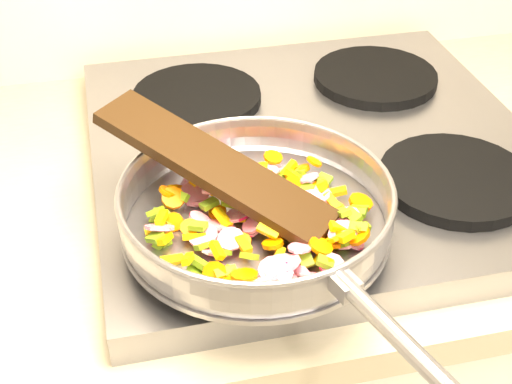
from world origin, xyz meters
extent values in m
cube|color=#939399|center=(-0.70, 1.67, 0.92)|extent=(0.60, 0.60, 0.04)
cylinder|color=black|center=(-0.84, 1.52, 0.95)|extent=(0.19, 0.19, 0.02)
cylinder|color=black|center=(-0.56, 1.52, 0.95)|extent=(0.19, 0.19, 0.02)
cylinder|color=black|center=(-0.84, 1.81, 0.95)|extent=(0.19, 0.19, 0.02)
cylinder|color=black|center=(-0.56, 1.81, 0.95)|extent=(0.19, 0.19, 0.02)
cylinder|color=#9E9EA5|center=(-0.83, 1.48, 0.96)|extent=(0.30, 0.30, 0.01)
torus|color=#9E9EA5|center=(-0.83, 1.48, 0.99)|extent=(0.34, 0.34, 0.05)
torus|color=#9E9EA5|center=(-0.83, 1.48, 1.01)|extent=(0.30, 0.30, 0.01)
cylinder|color=#9E9EA5|center=(-0.75, 1.25, 1.00)|extent=(0.08, 0.19, 0.02)
cube|color=#9E9EA5|center=(-0.78, 1.33, 1.00)|extent=(0.03, 0.04, 0.02)
cube|color=#FFB405|center=(-0.90, 1.46, 0.97)|extent=(0.03, 0.02, 0.01)
cylinder|color=#E41647|center=(-0.78, 1.57, 0.97)|extent=(0.03, 0.03, 0.02)
cube|color=#FFB405|center=(-0.73, 1.42, 0.99)|extent=(0.02, 0.02, 0.01)
cube|color=#FFB405|center=(-0.88, 1.42, 0.99)|extent=(0.02, 0.02, 0.01)
cube|color=#FFB405|center=(-0.81, 1.45, 0.97)|extent=(0.02, 0.02, 0.01)
cube|color=#668F14|center=(-0.78, 1.38, 0.98)|extent=(0.02, 0.02, 0.01)
cylinder|color=#E41647|center=(-0.83, 1.37, 0.98)|extent=(0.03, 0.03, 0.01)
cylinder|color=#EA6800|center=(-0.75, 1.42, 0.97)|extent=(0.03, 0.03, 0.01)
cylinder|color=#EA6800|center=(-0.73, 1.41, 0.98)|extent=(0.03, 0.04, 0.02)
cylinder|color=#EA6800|center=(-0.74, 1.42, 0.98)|extent=(0.03, 0.03, 0.02)
cylinder|color=#E41647|center=(-0.79, 1.37, 0.98)|extent=(0.04, 0.04, 0.02)
cylinder|color=#EA6800|center=(-0.75, 1.55, 0.98)|extent=(0.03, 0.03, 0.02)
cylinder|color=#EA6800|center=(-0.86, 1.51, 0.96)|extent=(0.03, 0.03, 0.01)
cube|color=#FFB405|center=(-0.85, 1.58, 0.99)|extent=(0.02, 0.03, 0.02)
cylinder|color=#EA6800|center=(-0.86, 1.59, 0.97)|extent=(0.04, 0.03, 0.02)
cube|color=#668F14|center=(-0.73, 1.44, 0.97)|extent=(0.03, 0.02, 0.01)
cylinder|color=#E41647|center=(-0.79, 1.50, 0.98)|extent=(0.04, 0.03, 0.03)
cube|color=#668F14|center=(-0.74, 1.45, 0.98)|extent=(0.01, 0.03, 0.02)
cylinder|color=#EA6800|center=(-0.83, 1.49, 0.97)|extent=(0.02, 0.02, 0.02)
cylinder|color=#EA6800|center=(-0.92, 1.49, 0.97)|extent=(0.03, 0.02, 0.02)
cube|color=#668F14|center=(-0.79, 1.40, 0.98)|extent=(0.02, 0.02, 0.01)
cube|color=#FFB405|center=(-0.74, 1.48, 0.98)|extent=(0.02, 0.03, 0.01)
cylinder|color=#EA6800|center=(-0.79, 1.50, 0.97)|extent=(0.03, 0.03, 0.01)
cylinder|color=#EA6800|center=(-0.73, 1.47, 0.97)|extent=(0.03, 0.02, 0.02)
cube|color=#FFB405|center=(-0.77, 1.55, 0.98)|extent=(0.02, 0.02, 0.02)
cube|color=#668F14|center=(-0.73, 1.44, 0.99)|extent=(0.02, 0.03, 0.01)
cube|color=#668F14|center=(-0.85, 1.40, 0.99)|extent=(0.02, 0.02, 0.02)
cylinder|color=#EA6800|center=(-0.88, 1.38, 0.97)|extent=(0.03, 0.03, 0.01)
cube|color=#FFB405|center=(-0.79, 1.46, 0.98)|extent=(0.03, 0.01, 0.02)
cube|color=#668F14|center=(-0.76, 1.56, 0.97)|extent=(0.02, 0.01, 0.01)
cube|color=#FFB405|center=(-0.89, 1.58, 0.98)|extent=(0.02, 0.02, 0.01)
cube|color=#668F14|center=(-0.83, 1.58, 0.97)|extent=(0.02, 0.02, 0.02)
cube|color=#FFB405|center=(-0.78, 1.39, 0.98)|extent=(0.02, 0.03, 0.02)
cube|color=#668F14|center=(-0.93, 1.51, 0.97)|extent=(0.02, 0.02, 0.02)
cube|color=#668F14|center=(-0.89, 1.44, 0.97)|extent=(0.02, 0.02, 0.01)
cylinder|color=#EA6800|center=(-0.78, 1.57, 0.98)|extent=(0.02, 0.02, 0.01)
cylinder|color=#E41647|center=(-0.86, 1.44, 0.98)|extent=(0.04, 0.04, 0.01)
cube|color=#FFB405|center=(-0.84, 1.38, 0.97)|extent=(0.02, 0.01, 0.02)
cube|color=#FFB405|center=(-0.91, 1.41, 0.99)|extent=(0.02, 0.02, 0.02)
cylinder|color=#E41647|center=(-0.82, 1.36, 0.97)|extent=(0.03, 0.03, 0.03)
cylinder|color=#E41647|center=(-0.89, 1.49, 0.97)|extent=(0.03, 0.03, 0.02)
cylinder|color=#EA6800|center=(-0.91, 1.52, 0.98)|extent=(0.04, 0.04, 0.02)
cube|color=#668F14|center=(-0.85, 1.50, 0.98)|extent=(0.02, 0.01, 0.02)
cube|color=#668F14|center=(-0.90, 1.41, 0.97)|extent=(0.03, 0.02, 0.02)
cylinder|color=#E41647|center=(-0.81, 1.37, 0.97)|extent=(0.03, 0.04, 0.04)
cylinder|color=#EA6800|center=(-0.74, 1.55, 0.98)|extent=(0.03, 0.03, 0.02)
cube|color=#FFB405|center=(-0.85, 1.43, 0.98)|extent=(0.02, 0.02, 0.01)
cube|color=#FFB405|center=(-0.73, 1.50, 0.97)|extent=(0.03, 0.01, 0.01)
cylinder|color=#EA6800|center=(-0.82, 1.47, 0.98)|extent=(0.02, 0.02, 0.01)
cube|color=#FFB405|center=(-0.76, 1.54, 0.97)|extent=(0.01, 0.02, 0.02)
cube|color=#668F14|center=(-0.84, 1.55, 0.98)|extent=(0.02, 0.02, 0.02)
cube|color=#668F14|center=(-0.90, 1.52, 0.98)|extent=(0.02, 0.02, 0.01)
cube|color=#FFB405|center=(-0.87, 1.53, 0.97)|extent=(0.01, 0.02, 0.02)
cylinder|color=#EA6800|center=(-0.79, 1.49, 0.99)|extent=(0.03, 0.03, 0.02)
cube|color=#668F14|center=(-0.73, 1.53, 0.97)|extent=(0.02, 0.02, 0.01)
cube|color=#668F14|center=(-0.83, 1.51, 0.97)|extent=(0.02, 0.02, 0.01)
cylinder|color=#EA6800|center=(-0.82, 1.42, 0.98)|extent=(0.03, 0.03, 0.01)
cylinder|color=#EA6800|center=(-0.86, 1.38, 0.98)|extent=(0.04, 0.04, 0.01)
cylinder|color=#E41647|center=(-0.81, 1.46, 0.98)|extent=(0.04, 0.04, 0.02)
cube|color=#668F14|center=(-0.83, 1.57, 0.97)|extent=(0.01, 0.02, 0.01)
cube|color=#668F14|center=(-0.81, 1.46, 0.97)|extent=(0.02, 0.02, 0.01)
cube|color=#668F14|center=(-0.78, 1.55, 0.97)|extent=(0.03, 0.03, 0.01)
cube|color=#FFB405|center=(-0.76, 1.47, 0.98)|extent=(0.02, 0.02, 0.01)
cube|color=#668F14|center=(-0.90, 1.42, 0.98)|extent=(0.03, 0.02, 0.02)
cylinder|color=#E41647|center=(-0.74, 1.50, 0.97)|extent=(0.03, 0.05, 0.03)
cylinder|color=#E41647|center=(-0.79, 1.43, 0.98)|extent=(0.04, 0.05, 0.03)
cube|color=#FFB405|center=(-0.77, 1.47, 0.99)|extent=(0.02, 0.03, 0.01)
cylinder|color=#E41647|center=(-0.87, 1.58, 0.97)|extent=(0.04, 0.04, 0.02)
cylinder|color=#EA6800|center=(-0.73, 1.44, 0.98)|extent=(0.03, 0.03, 0.02)
cube|color=#668F14|center=(-0.81, 1.49, 0.98)|extent=(0.02, 0.02, 0.02)
cylinder|color=#E41647|center=(-0.84, 1.49, 0.97)|extent=(0.04, 0.04, 0.02)
cube|color=#668F14|center=(-0.81, 1.54, 0.97)|extent=(0.02, 0.01, 0.02)
cylinder|color=#EA6800|center=(-0.74, 1.51, 0.98)|extent=(0.02, 0.02, 0.01)
cylinder|color=#E41647|center=(-0.83, 1.47, 0.98)|extent=(0.04, 0.05, 0.03)
cube|color=#668F14|center=(-0.75, 1.55, 0.98)|extent=(0.02, 0.02, 0.01)
cube|color=#668F14|center=(-0.87, 1.43, 0.97)|extent=(0.02, 0.02, 0.02)
cylinder|color=#E41647|center=(-0.87, 1.48, 0.97)|extent=(0.04, 0.04, 0.03)
cylinder|color=#EA6800|center=(-0.80, 1.57, 0.97)|extent=(0.03, 0.03, 0.02)
cylinder|color=#E41647|center=(-0.80, 1.40, 0.98)|extent=(0.03, 0.03, 0.01)
cube|color=#FFB405|center=(-0.86, 1.48, 0.97)|extent=(0.02, 0.03, 0.02)
cube|color=#FFB405|center=(-0.77, 1.54, 0.98)|extent=(0.02, 0.02, 0.01)
cylinder|color=#EA6800|center=(-0.76, 1.41, 0.98)|extent=(0.03, 0.02, 0.02)
cylinder|color=#E41647|center=(-0.81, 1.55, 0.97)|extent=(0.04, 0.04, 0.01)
cube|color=#668F14|center=(-0.80, 1.55, 0.98)|extent=(0.02, 0.02, 0.01)
cube|color=#668F14|center=(-0.72, 1.45, 0.98)|extent=(0.02, 0.02, 0.01)
cylinder|color=#EA6800|center=(-0.87, 1.59, 0.98)|extent=(0.02, 0.02, 0.02)
cube|color=#FFB405|center=(-0.94, 1.49, 0.97)|extent=(0.03, 0.01, 0.01)
cylinder|color=#EA6800|center=(-0.90, 1.47, 0.98)|extent=(0.02, 0.02, 0.01)
cube|color=#FFB405|center=(-0.75, 1.43, 0.99)|extent=(0.02, 0.01, 0.01)
cube|color=#668F14|center=(-0.77, 1.48, 0.97)|extent=(0.02, 0.01, 0.02)
cylinder|color=#EA6800|center=(-0.83, 1.38, 0.98)|extent=(0.03, 0.03, 0.01)
cylinder|color=#E41647|center=(-0.73, 1.42, 0.97)|extent=(0.03, 0.03, 0.02)
cube|color=#FFB405|center=(-0.82, 1.41, 0.97)|extent=(0.02, 0.03, 0.02)
cube|color=#668F14|center=(-0.92, 1.50, 0.97)|extent=(0.02, 0.02, 0.01)
cube|color=#FFB405|center=(-0.93, 1.46, 0.98)|extent=(0.02, 0.02, 0.01)
cube|color=#668F14|center=(-0.94, 1.46, 0.98)|extent=(0.02, 0.02, 0.01)
cube|color=#FFB405|center=(-0.87, 1.45, 0.97)|extent=(0.02, 0.01, 0.01)
cube|color=#FFB405|center=(-0.84, 1.51, 0.99)|extent=(0.02, 0.02, 0.01)
cylinder|color=#EA6800|center=(-0.78, 1.40, 0.98)|extent=(0.03, 0.03, 0.01)
cylinder|color=#E41647|center=(-0.83, 1.38, 0.99)|extent=(0.04, 0.04, 0.01)
cube|color=#FFB405|center=(-0.93, 1.49, 0.98)|extent=(0.02, 0.02, 0.01)
cylinder|color=#E41647|center=(-0.75, 1.52, 0.98)|extent=(0.03, 0.03, 0.02)
cube|color=#668F14|center=(-0.93, 1.47, 0.97)|extent=(0.02, 0.03, 0.01)
cylinder|color=#E41647|center=(-0.89, 1.54, 0.97)|extent=(0.05, 0.05, 0.02)
cube|color=#668F14|center=(-0.83, 1.53, 0.98)|extent=(0.02, 0.02, 0.01)
cylinder|color=#E41647|center=(-0.82, 1.40, 0.98)|extent=(0.03, 0.03, 0.01)
cylinder|color=#E41647|center=(-0.88, 1.53, 0.96)|extent=(0.03, 0.03, 0.02)
cube|color=#FFB405|center=(-0.80, 1.45, 0.97)|extent=(0.02, 0.02, 0.01)
cylinder|color=#E41647|center=(-0.85, 1.39, 0.97)|extent=(0.04, 0.04, 0.02)
cube|color=#FFB405|center=(-0.82, 1.44, 0.98)|extent=(0.02, 0.02, 0.01)
cube|color=#FFB405|center=(-0.75, 1.41, 0.99)|extent=(0.02, 0.02, 0.01)
cylinder|color=#EA6800|center=(-0.75, 1.45, 0.97)|extent=(0.03, 0.03, 0.01)
cube|color=#FFB405|center=(-0.91, 1.55, 0.98)|extent=(0.02, 0.02, 0.02)
cylinder|color=#E41647|center=(-0.75, 1.49, 0.98)|extent=(0.04, 0.04, 0.03)
cube|color=#668F14|center=(-0.81, 1.37, 0.97)|extent=(0.02, 0.03, 0.02)
cylinder|color=#EA6800|center=(-0.85, 1.45, 0.96)|extent=(0.03, 0.03, 0.01)
cube|color=#668F14|center=(-0.85, 1.37, 0.97)|extent=(0.02, 0.02, 0.02)
cylinder|color=#E41647|center=(-0.77, 1.38, 0.98)|extent=(0.03, 0.03, 0.01)
cube|color=#668F14|center=(-0.77, 1.43, 0.97)|extent=(0.02, 0.02, 0.02)
cylinder|color=#E41647|center=(-0.75, 1.42, 0.98)|extent=(0.04, 0.04, 0.03)
cylinder|color=#E41647|center=(-0.83, 1.46, 0.97)|extent=(0.03, 0.03, 0.02)
cube|color=#668F14|center=(-0.87, 1.50, 0.98)|extent=(0.02, 0.02, 0.01)
cylinder|color=#E41647|center=(-0.82, 1.39, 0.98)|extent=(0.04, 0.04, 0.03)
cube|color=#668F14|center=(-0.73, 1.42, 0.99)|extent=(0.02, 0.01, 0.01)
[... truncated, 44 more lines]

